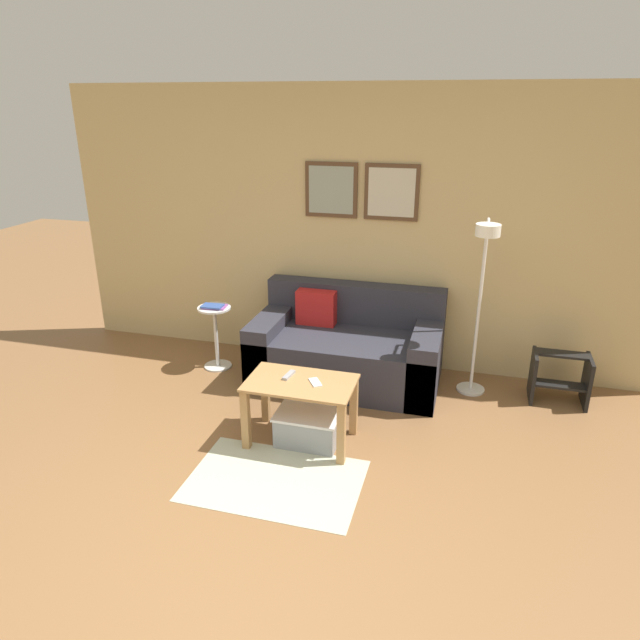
{
  "coord_description": "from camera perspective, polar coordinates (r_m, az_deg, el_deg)",
  "views": [
    {
      "loc": [
        1.11,
        -2.22,
        2.4
      ],
      "look_at": [
        0.03,
        1.64,
        0.85
      ],
      "focal_mm": 32.0,
      "sensor_mm": 36.0,
      "label": 1
    }
  ],
  "objects": [
    {
      "name": "cell_phone",
      "position": [
        4.14,
        -0.47,
        -6.24
      ],
      "size": [
        0.13,
        0.15,
        0.01
      ],
      "primitive_type": "cube",
      "rotation": [
        0.0,
        0.0,
        0.57
      ],
      "color": "silver",
      "rests_on": "coffee_table"
    },
    {
      "name": "step_stool",
      "position": [
        5.22,
        22.86,
        -5.22
      ],
      "size": [
        0.46,
        0.32,
        0.42
      ],
      "color": "black",
      "rests_on": "ground_plane"
    },
    {
      "name": "couch",
      "position": [
        5.16,
        2.7,
        -2.94
      ],
      "size": [
        1.66,
        0.9,
        0.82
      ],
      "color": "#2D2D38",
      "rests_on": "ground_plane"
    },
    {
      "name": "coffee_table",
      "position": [
        4.21,
        -1.94,
        -7.61
      ],
      "size": [
        0.79,
        0.48,
        0.49
      ],
      "color": "#AD7F4C",
      "rests_on": "ground_plane"
    },
    {
      "name": "area_rug",
      "position": [
        4.01,
        -4.51,
        -15.67
      ],
      "size": [
        1.16,
        0.77,
        0.01
      ],
      "primitive_type": "cube",
      "color": "#B2B79E",
      "rests_on": "ground_plane"
    },
    {
      "name": "wall_back",
      "position": [
        5.31,
        3.26,
        8.96
      ],
      "size": [
        5.6,
        0.09,
        2.55
      ],
      "color": "tan",
      "rests_on": "ground_plane"
    },
    {
      "name": "floor_lamp",
      "position": [
        4.72,
        15.89,
        3.48
      ],
      "size": [
        0.24,
        0.5,
        1.54
      ],
      "color": "white",
      "rests_on": "ground_plane"
    },
    {
      "name": "book_stack",
      "position": [
        5.35,
        -10.59,
        1.35
      ],
      "size": [
        0.23,
        0.18,
        0.03
      ],
      "color": "#8C4C93",
      "rests_on": "side_table"
    },
    {
      "name": "remote_control",
      "position": [
        4.23,
        -3.14,
        -5.52
      ],
      "size": [
        0.06,
        0.15,
        0.02
      ],
      "primitive_type": "cube",
      "rotation": [
        0.0,
        0.0,
        -0.14
      ],
      "color": "#99999E",
      "rests_on": "coffee_table"
    },
    {
      "name": "side_table",
      "position": [
        5.45,
        -10.39,
        -1.17
      ],
      "size": [
        0.31,
        0.31,
        0.61
      ],
      "color": "silver",
      "rests_on": "ground_plane"
    },
    {
      "name": "ground_plane",
      "position": [
        3.45,
        -8.48,
        -23.17
      ],
      "size": [
        16.0,
        16.0,
        0.0
      ],
      "primitive_type": "plane",
      "color": "brown"
    },
    {
      "name": "storage_bin",
      "position": [
        4.36,
        -0.96,
        -10.29
      ],
      "size": [
        0.48,
        0.45,
        0.25
      ],
      "color": "gray",
      "rests_on": "ground_plane"
    }
  ]
}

